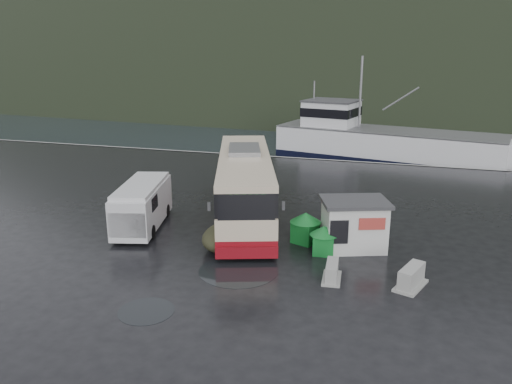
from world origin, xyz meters
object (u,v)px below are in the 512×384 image
(ticket_kiosk, at_px, (353,248))
(jersey_barrier_b, at_px, (332,279))
(white_van, at_px, (144,227))
(waste_bin_right, at_px, (305,242))
(coach_bus, at_px, (245,215))
(waste_bin_left, at_px, (323,254))
(fishing_trawler, at_px, (387,149))
(dome_tent, at_px, (226,248))
(jersey_barrier_a, at_px, (410,287))

(ticket_kiosk, xyz_separation_m, jersey_barrier_b, (-0.46, -3.69, 0.00))
(white_van, height_order, waste_bin_right, white_van)
(coach_bus, relative_size, waste_bin_right, 8.69)
(coach_bus, height_order, white_van, coach_bus)
(waste_bin_left, xyz_separation_m, fishing_trawler, (1.65, 26.88, 0.00))
(waste_bin_right, bearing_deg, coach_bus, 142.90)
(dome_tent, bearing_deg, waste_bin_right, 28.68)
(waste_bin_left, distance_m, dome_tent, 4.59)
(waste_bin_left, bearing_deg, fishing_trawler, 86.49)
(dome_tent, distance_m, ticket_kiosk, 6.03)
(ticket_kiosk, bearing_deg, fishing_trawler, 69.52)
(coach_bus, relative_size, waste_bin_left, 9.78)
(waste_bin_left, bearing_deg, waste_bin_right, 133.63)
(coach_bus, distance_m, white_van, 5.69)
(white_van, relative_size, fishing_trawler, 0.23)
(white_van, relative_size, waste_bin_left, 4.27)
(waste_bin_right, relative_size, jersey_barrier_b, 1.03)
(jersey_barrier_b, xyz_separation_m, fishing_trawler, (0.89, 29.48, 0.00))
(jersey_barrier_a, bearing_deg, ticket_kiosk, 127.48)
(coach_bus, xyz_separation_m, white_van, (-4.56, -3.40, 0.00))
(ticket_kiosk, relative_size, jersey_barrier_b, 2.06)
(waste_bin_right, xyz_separation_m, dome_tent, (-3.43, -1.88, 0.00))
(ticket_kiosk, height_order, fishing_trawler, fishing_trawler)
(coach_bus, relative_size, jersey_barrier_b, 8.97)
(waste_bin_right, height_order, ticket_kiosk, ticket_kiosk)
(white_van, xyz_separation_m, fishing_trawler, (11.39, 26.04, 0.00))
(dome_tent, height_order, ticket_kiosk, ticket_kiosk)
(white_van, xyz_separation_m, dome_tent, (5.22, -1.56, 0.00))
(jersey_barrier_b, height_order, fishing_trawler, fishing_trawler)
(waste_bin_right, relative_size, dome_tent, 0.51)
(white_van, bearing_deg, jersey_barrier_b, -32.29)
(dome_tent, xyz_separation_m, ticket_kiosk, (5.75, 1.82, 0.00))
(jersey_barrier_b, bearing_deg, jersey_barrier_a, 4.48)
(waste_bin_right, height_order, dome_tent, waste_bin_right)
(dome_tent, xyz_separation_m, fishing_trawler, (6.18, 27.61, 0.00))
(white_van, height_order, fishing_trawler, fishing_trawler)
(white_van, height_order, jersey_barrier_a, white_van)
(dome_tent, bearing_deg, waste_bin_left, 9.10)
(coach_bus, height_order, jersey_barrier_b, coach_bus)
(jersey_barrier_b, relative_size, fishing_trawler, 0.06)
(jersey_barrier_a, bearing_deg, waste_bin_left, 148.64)
(dome_tent, relative_size, jersey_barrier_a, 1.74)
(jersey_barrier_a, bearing_deg, coach_bus, 143.90)
(waste_bin_left, xyz_separation_m, waste_bin_right, (-1.10, 1.15, 0.00))
(dome_tent, relative_size, ticket_kiosk, 0.99)
(ticket_kiosk, bearing_deg, waste_bin_left, -157.63)
(waste_bin_left, height_order, jersey_barrier_a, waste_bin_left)
(jersey_barrier_b, bearing_deg, dome_tent, 160.52)
(ticket_kiosk, height_order, jersey_barrier_a, ticket_kiosk)
(fishing_trawler, bearing_deg, white_van, -101.16)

